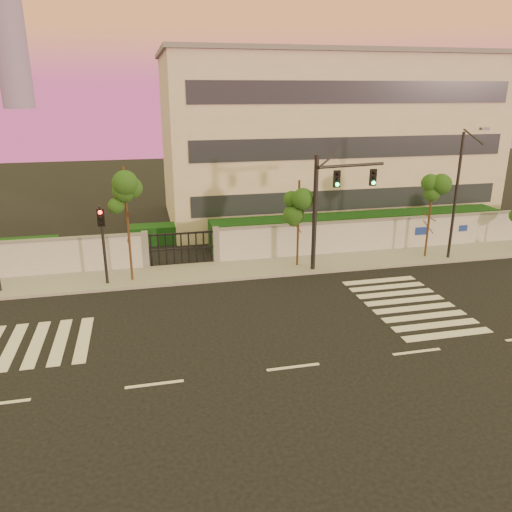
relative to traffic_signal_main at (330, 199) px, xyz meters
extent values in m
plane|color=black|center=(-4.86, -9.49, -4.08)|extent=(120.00, 120.00, 0.00)
cube|color=gray|center=(-4.86, 1.01, -4.01)|extent=(60.00, 3.00, 0.15)
cube|color=#ABADB2|center=(9.64, 2.51, -3.08)|extent=(31.00, 0.30, 2.00)
cube|color=slate|center=(9.64, 2.51, -2.02)|extent=(31.00, 0.36, 0.12)
cube|color=slate|center=(-9.86, 2.51, -2.98)|extent=(0.35, 0.35, 2.20)
cube|color=slate|center=(-5.86, 2.51, -2.98)|extent=(0.35, 0.35, 2.20)
cube|color=black|center=(4.14, 5.01, -3.18)|extent=(20.00, 2.00, 1.80)
cube|color=black|center=(-7.86, 7.51, -3.48)|extent=(6.00, 1.50, 1.20)
cube|color=beige|center=(4.14, 12.51, 1.92)|extent=(24.00, 12.00, 12.00)
cube|color=#262D38|center=(4.14, 6.49, -1.58)|extent=(22.00, 0.08, 1.40)
cube|color=#262D38|center=(4.14, 6.49, 1.92)|extent=(22.00, 0.08, 1.40)
cube|color=#262D38|center=(4.14, 6.49, 5.42)|extent=(22.00, 0.08, 1.40)
cube|color=slate|center=(4.14, 12.51, 8.02)|extent=(24.40, 12.40, 0.30)
cube|color=silver|center=(-15.26, -5.49, -4.07)|extent=(0.50, 4.00, 0.02)
cube|color=silver|center=(-14.36, -5.49, -4.07)|extent=(0.50, 4.00, 0.02)
cube|color=silver|center=(-13.46, -5.49, -4.07)|extent=(0.50, 4.00, 0.02)
cube|color=silver|center=(-12.56, -5.49, -4.07)|extent=(0.50, 4.00, 0.02)
cube|color=silver|center=(2.14, -8.49, -4.07)|extent=(4.00, 0.50, 0.02)
cube|color=silver|center=(2.14, -7.59, -4.07)|extent=(4.00, 0.50, 0.02)
cube|color=silver|center=(2.14, -6.69, -4.07)|extent=(4.00, 0.50, 0.02)
cube|color=silver|center=(2.14, -5.79, -4.07)|extent=(4.00, 0.50, 0.02)
cube|color=silver|center=(2.14, -4.89, -4.07)|extent=(4.00, 0.50, 0.02)
cube|color=silver|center=(2.14, -3.99, -4.07)|extent=(4.00, 0.50, 0.02)
cube|color=silver|center=(2.14, -3.09, -4.07)|extent=(4.00, 0.50, 0.02)
cube|color=silver|center=(2.14, -2.19, -4.07)|extent=(4.00, 0.50, 0.02)
cube|color=silver|center=(-9.86, -9.49, -4.07)|extent=(2.00, 0.15, 0.01)
cube|color=silver|center=(-4.86, -9.49, -4.07)|extent=(2.00, 0.15, 0.01)
cube|color=silver|center=(0.14, -9.49, -4.07)|extent=(2.00, 0.15, 0.01)
cylinder|color=#382314|center=(-10.63, 0.57, -1.03)|extent=(0.13, 0.13, 6.10)
sphere|color=#1A4814|center=(-10.63, 0.57, 0.80)|extent=(1.17, 1.17, 1.17)
sphere|color=#1A4814|center=(-10.26, 0.78, -0.12)|extent=(0.90, 0.90, 0.90)
sphere|color=#1A4814|center=(-10.95, 0.41, 0.19)|extent=(0.85, 0.85, 0.85)
cylinder|color=#382314|center=(-1.48, 0.81, -1.58)|extent=(0.12, 0.12, 5.00)
sphere|color=#1A4814|center=(-1.48, 0.81, -0.08)|extent=(1.12, 1.12, 1.12)
sphere|color=#1A4814|center=(-1.12, 1.02, -0.83)|extent=(0.85, 0.85, 0.85)
sphere|color=#1A4814|center=(-1.78, 0.66, -0.58)|extent=(0.81, 0.81, 0.81)
cylinder|color=#382314|center=(6.50, 0.62, -1.64)|extent=(0.13, 0.13, 4.88)
sphere|color=#1A4814|center=(6.50, 0.62, -0.18)|extent=(1.19, 1.19, 1.19)
sphere|color=#1A4814|center=(6.88, 0.84, -0.91)|extent=(0.91, 0.91, 0.91)
sphere|color=#1A4814|center=(6.18, 0.46, -0.67)|extent=(0.86, 0.86, 0.86)
cylinder|color=black|center=(-0.81, 0.01, -0.85)|extent=(0.25, 0.25, 6.46)
cylinder|color=black|center=(1.16, 0.01, 1.75)|extent=(3.94, 0.77, 0.17)
cube|color=black|center=(0.33, -0.04, 1.07)|extent=(0.36, 0.19, 0.94)
sphere|color=#0CF259|center=(0.33, -0.15, 0.78)|extent=(0.21, 0.21, 0.21)
cube|color=black|center=(2.41, -0.04, 1.07)|extent=(0.36, 0.19, 0.94)
sphere|color=#0CF259|center=(2.41, -0.15, 0.78)|extent=(0.21, 0.21, 0.21)
cylinder|color=black|center=(-11.89, 0.34, -1.97)|extent=(0.15, 0.15, 4.22)
cube|color=black|center=(-11.89, 0.29, -0.42)|extent=(0.33, 0.17, 0.84)
sphere|color=red|center=(-11.89, 0.18, -0.16)|extent=(0.19, 0.19, 0.19)
cylinder|color=black|center=(7.73, 0.11, -0.36)|extent=(0.17, 0.17, 7.45)
cylinder|color=black|center=(7.73, -0.73, 3.18)|extent=(0.09, 1.78, 0.72)
cube|color=#3F3F44|center=(7.73, -1.57, 3.65)|extent=(0.47, 0.23, 0.14)
camera|label=1|loc=(-9.78, -24.81, 5.60)|focal=35.00mm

